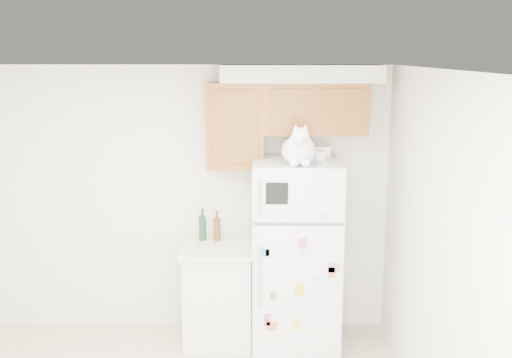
{
  "coord_description": "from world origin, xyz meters",
  "views": [
    {
      "loc": [
        0.72,
        -3.43,
        2.6
      ],
      "look_at": [
        0.68,
        1.55,
        1.55
      ],
      "focal_mm": 42.0,
      "sensor_mm": 36.0,
      "label": 1
    }
  ],
  "objects_px": {
    "base_counter": "(219,293)",
    "storage_box_front": "(316,156)",
    "bottle_amber": "(217,225)",
    "refrigerator": "(296,255)",
    "bottle_green": "(203,224)",
    "storage_box_back": "(320,152)",
    "cat": "(299,149)"
  },
  "relations": [
    {
      "from": "storage_box_back",
      "to": "bottle_green",
      "type": "relative_size",
      "value": 0.6
    },
    {
      "from": "base_counter",
      "to": "storage_box_front",
      "type": "relative_size",
      "value": 6.13
    },
    {
      "from": "base_counter",
      "to": "bottle_green",
      "type": "relative_size",
      "value": 3.09
    },
    {
      "from": "storage_box_front",
      "to": "bottle_amber",
      "type": "height_order",
      "value": "storage_box_front"
    },
    {
      "from": "refrigerator",
      "to": "bottle_green",
      "type": "relative_size",
      "value": 5.71
    },
    {
      "from": "base_counter",
      "to": "storage_box_front",
      "type": "distance_m",
      "value": 1.54
    },
    {
      "from": "cat",
      "to": "refrigerator",
      "type": "bearing_deg",
      "value": 91.7
    },
    {
      "from": "cat",
      "to": "bottle_green",
      "type": "distance_m",
      "value": 1.22
    },
    {
      "from": "storage_box_back",
      "to": "cat",
      "type": "bearing_deg",
      "value": -116.99
    },
    {
      "from": "cat",
      "to": "storage_box_back",
      "type": "distance_m",
      "value": 0.43
    },
    {
      "from": "cat",
      "to": "bottle_amber",
      "type": "xyz_separation_m",
      "value": [
        -0.71,
        0.41,
        -0.77
      ]
    },
    {
      "from": "storage_box_front",
      "to": "bottle_amber",
      "type": "distance_m",
      "value": 1.13
    },
    {
      "from": "base_counter",
      "to": "storage_box_front",
      "type": "bearing_deg",
      "value": -7.53
    },
    {
      "from": "base_counter",
      "to": "cat",
      "type": "height_order",
      "value": "cat"
    },
    {
      "from": "refrigerator",
      "to": "storage_box_back",
      "type": "bearing_deg",
      "value": 38.02
    },
    {
      "from": "bottle_amber",
      "to": "refrigerator",
      "type": "bearing_deg",
      "value": -16.25
    },
    {
      "from": "cat",
      "to": "storage_box_front",
      "type": "bearing_deg",
      "value": 48.22
    },
    {
      "from": "refrigerator",
      "to": "base_counter",
      "type": "distance_m",
      "value": 0.79
    },
    {
      "from": "storage_box_front",
      "to": "bottle_amber",
      "type": "xyz_separation_m",
      "value": [
        -0.86,
        0.24,
        -0.68
      ]
    },
    {
      "from": "storage_box_front",
      "to": "bottle_green",
      "type": "relative_size",
      "value": 0.5
    },
    {
      "from": "cat",
      "to": "storage_box_front",
      "type": "relative_size",
      "value": 3.39
    },
    {
      "from": "refrigerator",
      "to": "bottle_amber",
      "type": "bearing_deg",
      "value": 163.75
    },
    {
      "from": "refrigerator",
      "to": "storage_box_front",
      "type": "distance_m",
      "value": 0.91
    },
    {
      "from": "storage_box_back",
      "to": "refrigerator",
      "type": "bearing_deg",
      "value": -140.07
    },
    {
      "from": "base_counter",
      "to": "storage_box_back",
      "type": "bearing_deg",
      "value": 5.73
    },
    {
      "from": "storage_box_back",
      "to": "bottle_amber",
      "type": "xyz_separation_m",
      "value": [
        -0.92,
        0.04,
        -0.69
      ]
    },
    {
      "from": "bottle_green",
      "to": "base_counter",
      "type": "bearing_deg",
      "value": -44.17
    },
    {
      "from": "refrigerator",
      "to": "base_counter",
      "type": "relative_size",
      "value": 1.85
    },
    {
      "from": "storage_box_front",
      "to": "bottle_green",
      "type": "bearing_deg",
      "value": 164.56
    },
    {
      "from": "cat",
      "to": "storage_box_back",
      "type": "bearing_deg",
      "value": 61.09
    },
    {
      "from": "cat",
      "to": "storage_box_front",
      "type": "height_order",
      "value": "cat"
    },
    {
      "from": "storage_box_back",
      "to": "storage_box_front",
      "type": "distance_m",
      "value": 0.21
    }
  ]
}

